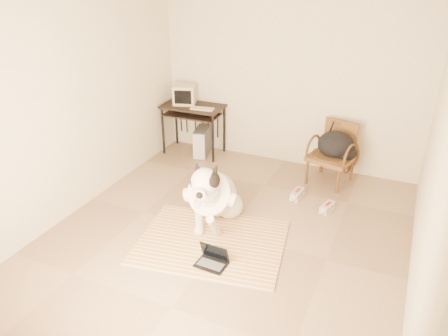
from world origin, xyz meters
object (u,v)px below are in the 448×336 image
Objects in this scene: dog at (213,196)px; laptop at (213,259)px; computer_desk at (193,113)px; backpack at (338,146)px; rattan_chair at (333,153)px; pc_tower at (202,142)px; crt_monitor at (185,94)px.

dog reaches higher than laptop.
computer_desk is (-1.55, 2.52, 0.62)m from laptop.
computer_desk is 2.35m from backpack.
dog is at bearing -121.67° from rattan_chair.
rattan_chair reaches higher than pc_tower.
dog reaches higher than computer_desk.
rattan_chair is 0.16m from backpack.
rattan_chair is at bearing -1.97° from computer_desk.
rattan_chair reaches higher than computer_desk.
backpack is (2.18, -0.13, 0.35)m from pc_tower.
crt_monitor is at bearing 126.49° from dog.
crt_monitor is 2.50m from rattan_chair.
dog is 0.85m from laptop.
pc_tower is 2.22m from backpack.
laptop is 2.57m from backpack.
crt_monitor is 0.49× the size of rattan_chair.
computer_desk is 2.34× the size of crt_monitor.
dog reaches higher than rattan_chair.
computer_desk reaches higher than pc_tower.
dog is 1.32× the size of computer_desk.
crt_monitor is at bearing 123.54° from laptop.
computer_desk reaches higher than laptop.
computer_desk is 1.78× the size of backpack.
backpack is at bearing -3.31° from pc_tower.
laptop is 0.38× the size of rattan_chair.
laptop is at bearing -58.51° from computer_desk.
crt_monitor is (-0.16, 0.05, 0.27)m from computer_desk.
rattan_chair reaches higher than laptop.
crt_monitor reaches higher than laptop.
rattan_chair is at bearing -3.06° from crt_monitor.
rattan_chair is (2.28, -0.08, -0.26)m from computer_desk.
backpack is (0.80, 2.40, 0.50)m from laptop.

